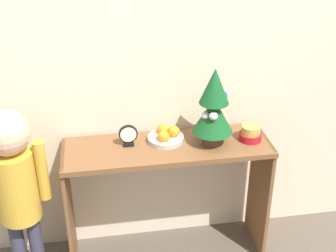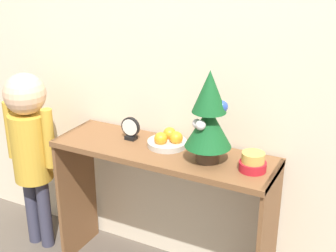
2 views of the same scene
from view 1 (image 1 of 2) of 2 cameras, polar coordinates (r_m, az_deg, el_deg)
name	(u,v)px [view 1 (image 1 of 2)]	position (r m, az deg, el deg)	size (l,w,h in m)	color
back_wall	(160,50)	(2.59, -0.94, 9.23)	(7.00, 0.05, 2.50)	beige
console_table	(167,173)	(2.68, -0.10, -5.77)	(1.16, 0.36, 0.78)	brown
mini_tree	(214,107)	(2.51, 5.60, 2.36)	(0.22, 0.22, 0.45)	#4C3828
fruit_bowl	(167,136)	(2.62, -0.16, -1.22)	(0.20, 0.20, 0.09)	#B7B2A8
singing_bowl	(251,134)	(2.66, 10.03, -0.91)	(0.13, 0.13, 0.09)	#AD1923
desk_clock	(128,136)	(2.57, -4.87, -1.18)	(0.10, 0.04, 0.12)	black
child_figure	(15,178)	(2.58, -18.17, -6.06)	(0.35, 0.23, 1.09)	#38384C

